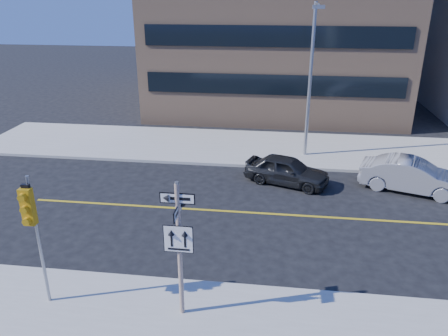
# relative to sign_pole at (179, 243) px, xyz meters

# --- Properties ---
(ground) EXTENTS (120.00, 120.00, 0.00)m
(ground) POSITION_rel_sign_pole_xyz_m (0.00, 2.51, -2.44)
(ground) COLOR black
(ground) RESTS_ON ground
(sign_pole) EXTENTS (0.92, 0.92, 4.06)m
(sign_pole) POSITION_rel_sign_pole_xyz_m (0.00, 0.00, 0.00)
(sign_pole) COLOR beige
(sign_pole) RESTS_ON near_sidewalk
(traffic_signal) EXTENTS (0.32, 0.45, 4.00)m
(traffic_signal) POSITION_rel_sign_pole_xyz_m (-4.00, -0.15, 0.59)
(traffic_signal) COLOR gray
(traffic_signal) RESTS_ON near_sidewalk
(parked_car_a) EXTENTS (2.84, 4.32, 1.37)m
(parked_car_a) POSITION_rel_sign_pole_xyz_m (2.97, 9.74, -1.75)
(parked_car_a) COLOR black
(parked_car_a) RESTS_ON ground
(parked_car_b) EXTENTS (2.99, 4.87, 1.52)m
(parked_car_b) POSITION_rel_sign_pole_xyz_m (8.67, 9.63, -1.68)
(parked_car_b) COLOR gray
(parked_car_b) RESTS_ON ground
(streetlight_a) EXTENTS (0.55, 2.25, 8.00)m
(streetlight_a) POSITION_rel_sign_pole_xyz_m (4.00, 13.27, 2.32)
(streetlight_a) COLOR gray
(streetlight_a) RESTS_ON far_sidewalk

